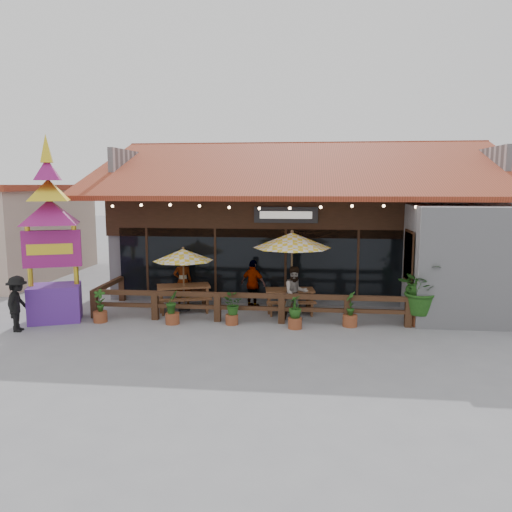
# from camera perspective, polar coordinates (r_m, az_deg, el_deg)

# --- Properties ---
(ground) EXTENTS (100.00, 100.00, 0.00)m
(ground) POSITION_cam_1_polar(r_m,az_deg,el_deg) (16.01, 4.83, -7.22)
(ground) COLOR gray
(ground) RESTS_ON ground
(restaurant_building) EXTENTS (15.50, 14.73, 6.09)m
(restaurant_building) POSITION_cam_1_polar(r_m,az_deg,el_deg) (22.14, 5.97, 2.87)
(restaurant_building) COLOR silver
(restaurant_building) RESTS_ON ground
(patio_railing) EXTENTS (10.00, 2.60, 0.92)m
(patio_railing) POSITION_cam_1_polar(r_m,az_deg,el_deg) (15.81, -3.39, -5.10)
(patio_railing) COLOR #4D301B
(patio_railing) RESTS_ON ground
(umbrella_left) EXTENTS (2.57, 2.57, 2.18)m
(umbrella_left) POSITION_cam_1_polar(r_m,az_deg,el_deg) (16.86, -8.33, 0.10)
(umbrella_left) COLOR brown
(umbrella_left) RESTS_ON ground
(umbrella_right) EXTENTS (2.74, 2.74, 2.76)m
(umbrella_right) POSITION_cam_1_polar(r_m,az_deg,el_deg) (16.50, 4.14, 1.77)
(umbrella_right) COLOR brown
(umbrella_right) RESTS_ON ground
(picnic_table_left) EXTENTS (2.15, 1.99, 0.85)m
(picnic_table_left) POSITION_cam_1_polar(r_m,az_deg,el_deg) (17.21, -8.28, -4.22)
(picnic_table_left) COLOR brown
(picnic_table_left) RESTS_ON ground
(picnic_table_right) EXTENTS (1.77, 1.58, 0.77)m
(picnic_table_right) POSITION_cam_1_polar(r_m,az_deg,el_deg) (16.78, 3.89, -4.65)
(picnic_table_right) COLOR brown
(picnic_table_right) RESTS_ON ground
(thai_sign_tower) EXTENTS (2.95, 2.95, 6.17)m
(thai_sign_tower) POSITION_cam_1_polar(r_m,az_deg,el_deg) (16.51, -22.47, 4.16)
(thai_sign_tower) COLOR #5A2895
(thai_sign_tower) RESTS_ON ground
(tropical_plant) EXTENTS (1.83, 1.82, 1.92)m
(tropical_plant) POSITION_cam_1_polar(r_m,az_deg,el_deg) (15.77, 18.29, -3.75)
(tropical_plant) COLOR brown
(tropical_plant) RESTS_ON ground
(diner_a) EXTENTS (0.76, 0.65, 1.77)m
(diner_a) POSITION_cam_1_polar(r_m,az_deg,el_deg) (17.62, -8.37, -2.88)
(diner_a) COLOR #331C10
(diner_a) RESTS_ON ground
(diner_b) EXTENTS (1.01, 0.91, 1.70)m
(diner_b) POSITION_cam_1_polar(r_m,az_deg,el_deg) (15.79, 4.52, -4.26)
(diner_b) COLOR #331C10
(diner_b) RESTS_ON ground
(diner_c) EXTENTS (1.06, 0.81, 1.67)m
(diner_c) POSITION_cam_1_polar(r_m,az_deg,el_deg) (17.27, -0.31, -3.20)
(diner_c) COLOR #331C10
(diner_c) RESTS_ON ground
(pedestrian) EXTENTS (0.78, 1.14, 1.63)m
(pedestrian) POSITION_cam_1_polar(r_m,az_deg,el_deg) (16.07, -25.58, -4.94)
(pedestrian) COLOR black
(pedestrian) RESTS_ON ground
(planter_a) EXTENTS (0.43, 0.43, 1.04)m
(planter_a) POSITION_cam_1_polar(r_m,az_deg,el_deg) (16.28, -17.40, -5.72)
(planter_a) COLOR brown
(planter_a) RESTS_ON ground
(planter_b) EXTENTS (0.48, 0.50, 1.05)m
(planter_b) POSITION_cam_1_polar(r_m,az_deg,el_deg) (15.54, -9.56, -5.97)
(planter_b) COLOR brown
(planter_b) RESTS_ON ground
(planter_c) EXTENTS (0.70, 0.65, 0.95)m
(planter_c) POSITION_cam_1_polar(r_m,az_deg,el_deg) (15.27, -2.78, -5.88)
(planter_c) COLOR brown
(planter_c) RESTS_ON ground
(planter_d) EXTENTS (0.52, 0.52, 1.01)m
(planter_d) POSITION_cam_1_polar(r_m,az_deg,el_deg) (14.89, 4.49, -6.46)
(planter_d) COLOR brown
(planter_d) RESTS_ON ground
(planter_e) EXTENTS (0.44, 0.44, 1.08)m
(planter_e) POSITION_cam_1_polar(r_m,az_deg,el_deg) (15.33, 10.71, -6.27)
(planter_e) COLOR brown
(planter_e) RESTS_ON ground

